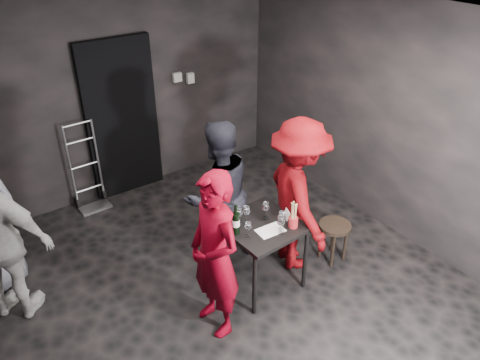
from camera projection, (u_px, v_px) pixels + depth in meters
floor at (227, 288)px, 4.90m from camera, size 4.50×5.00×0.02m
ceiling at (221, 23)px, 3.52m from camera, size 4.50×5.00×0.02m
wall_back at (117, 96)px, 5.97m from camera, size 4.50×0.04×2.70m
wall_right at (389, 120)px, 5.32m from camera, size 0.04×5.00×2.70m
doorway at (122, 119)px, 6.09m from camera, size 0.95×0.10×2.10m
wallbox_upper at (177, 77)px, 6.31m from camera, size 0.12×0.06×0.12m
wallbox_lower at (190, 78)px, 6.43m from camera, size 0.10×0.06×0.14m
hand_truck at (91, 192)px, 6.13m from camera, size 0.40×0.34×1.19m
tasting_table at (262, 232)px, 4.66m from camera, size 0.72×0.72×0.75m
stool at (334, 231)px, 5.12m from camera, size 0.35×0.35×0.47m
server_red at (214, 249)px, 4.04m from camera, size 0.46×0.68×1.81m
woman_black at (218, 188)px, 4.89m from camera, size 0.91×0.53×1.82m
man_maroon at (299, 186)px, 4.79m from camera, size 0.94×1.38×1.95m
tasting_mat at (270, 230)px, 4.52m from camera, size 0.28×0.19×0.00m
wine_glass_a at (248, 229)px, 4.40m from camera, size 0.08×0.08×0.18m
wine_glass_b at (239, 215)px, 4.57m from camera, size 0.08×0.08×0.20m
wine_glass_c at (246, 214)px, 4.58m from camera, size 0.10×0.10×0.21m
wine_glass_d at (281, 224)px, 4.43m from camera, size 0.09×0.09×0.20m
wine_glass_e at (282, 220)px, 4.48m from camera, size 0.11×0.11×0.22m
wine_glass_f at (266, 210)px, 4.64m from camera, size 0.08×0.08×0.20m
wine_bottle at (236, 223)px, 4.42m from camera, size 0.08×0.08×0.32m
breadstick_cup at (294, 215)px, 4.51m from camera, size 0.10×0.10×0.30m
reserved_card at (287, 214)px, 4.67m from camera, size 0.10×0.13×0.09m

